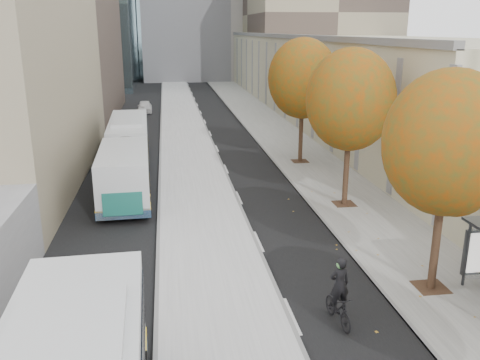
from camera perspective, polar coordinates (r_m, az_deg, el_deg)
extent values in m
cube|color=#A2A2A2|center=(37.94, -5.82, 3.19)|extent=(4.25, 150.00, 0.15)
cube|color=gray|center=(39.08, 6.00, 3.53)|extent=(4.75, 150.00, 0.08)
cube|color=#9D9A7A|center=(69.28, 9.51, 12.37)|extent=(18.00, 92.00, 8.00)
cylinder|color=black|center=(18.76, 21.12, -6.80)|extent=(0.28, 0.28, 3.24)
sphere|color=#2D4C1A|center=(17.73, 22.30, 3.86)|extent=(4.20, 4.20, 4.20)
cylinder|color=black|center=(26.46, 11.82, 0.82)|extent=(0.28, 0.28, 3.38)
sphere|color=#2D4C1A|center=(25.73, 12.31, 8.80)|extent=(4.40, 4.40, 4.40)
cylinder|color=black|center=(34.79, 6.84, 4.91)|extent=(0.28, 0.28, 3.51)
sphere|color=#2D4C1A|center=(34.23, 7.07, 11.25)|extent=(4.60, 4.60, 4.60)
cube|color=silver|center=(32.09, -12.51, 2.91)|extent=(3.12, 17.27, 2.86)
cube|color=black|center=(31.97, -12.56, 3.82)|extent=(3.15, 16.58, 0.99)
cube|color=#196257|center=(23.97, -13.80, -2.64)|extent=(1.82, 0.13, 1.11)
imported|color=black|center=(16.44, 10.95, -13.95)|extent=(0.70, 1.78, 1.04)
imported|color=black|center=(16.04, 11.12, -11.40)|extent=(0.69, 0.50, 1.75)
sphere|color=#559C4B|center=(15.75, 11.25, -9.29)|extent=(0.27, 0.27, 0.27)
imported|color=silver|center=(57.27, -10.65, 8.09)|extent=(1.62, 3.79, 1.28)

